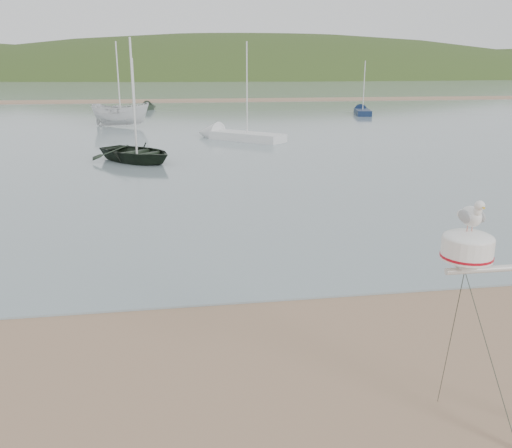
{
  "coord_description": "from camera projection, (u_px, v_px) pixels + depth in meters",
  "views": [
    {
      "loc": [
        1.14,
        -5.81,
        4.54
      ],
      "look_at": [
        2.22,
        1.0,
        2.53
      ],
      "focal_mm": 38.0,
      "sensor_mm": 36.0,
      "label": 1
    }
  ],
  "objects": [
    {
      "name": "sandbar",
      "position": [
        160.0,
        101.0,
        72.95
      ],
      "size": [
        560.0,
        7.0,
        0.07
      ],
      "primitive_type": "cube",
      "color": "#8D6B51",
      "rests_on": "water"
    },
    {
      "name": "sailboat_dark_mid",
      "position": [
        144.0,
        107.0,
        57.96
      ],
      "size": [
        4.47,
        5.5,
        5.76
      ],
      "color": "black",
      "rests_on": "ground"
    },
    {
      "name": "boat_dark",
      "position": [
        135.0,
        116.0,
        25.88
      ],
      "size": [
        2.97,
        2.79,
        4.43
      ],
      "primitive_type": "imported",
      "rotation": [
        0.0,
        0.0,
        0.73
      ],
      "color": "black",
      "rests_on": "water"
    },
    {
      "name": "hill_ridge",
      "position": [
        209.0,
        124.0,
        237.71
      ],
      "size": [
        620.0,
        180.0,
        80.0
      ],
      "color": "#293C18",
      "rests_on": "ground"
    },
    {
      "name": "far_cottages",
      "position": [
        172.0,
        68.0,
        191.76
      ],
      "size": [
        294.4,
        6.3,
        8.0
      ],
      "color": "silver",
      "rests_on": "ground"
    },
    {
      "name": "boat_white",
      "position": [
        119.0,
        94.0,
        41.33
      ],
      "size": [
        2.46,
        2.43,
        4.87
      ],
      "primitive_type": "imported",
      "rotation": [
        0.0,
        0.0,
        1.16
      ],
      "color": "silver",
      "rests_on": "water"
    },
    {
      "name": "sailboat_white_near",
      "position": [
        226.0,
        135.0,
        34.96
      ],
      "size": [
        5.8,
        5.66,
        6.49
      ],
      "color": "silver",
      "rests_on": "ground"
    },
    {
      "name": "sailboat_blue_far",
      "position": [
        361.0,
        111.0,
        53.28
      ],
      "size": [
        2.52,
        5.54,
        5.41
      ],
      "color": "#11203E",
      "rests_on": "ground"
    },
    {
      "name": "water",
      "position": [
        163.0,
        86.0,
        131.74
      ],
      "size": [
        560.0,
        256.0,
        0.04
      ],
      "primitive_type": "cube",
      "color": "gray",
      "rests_on": "ground"
    }
  ]
}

